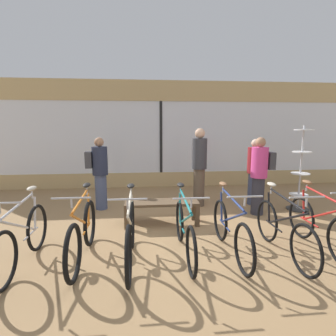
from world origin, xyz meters
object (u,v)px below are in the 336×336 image
object	(u,v)px
bicycle_center_left	(131,235)
display_bench	(162,205)
customer_near_rack	(99,171)
customer_mid_floor	(199,164)
bicycle_far_left	(23,239)
customer_by_window	(255,170)
bicycle_far_right	(320,226)
bicycle_center_right	(230,229)
bicycle_center	(185,231)
bicycle_right	(283,230)
bicycle_left	(83,233)
customer_near_bench	(260,173)
accessory_rack	(300,176)

from	to	relation	value
bicycle_center_left	display_bench	size ratio (longest dim) A/B	1.24
customer_near_rack	customer_mid_floor	bearing A→B (deg)	1.69
bicycle_far_left	customer_by_window	size ratio (longest dim) A/B	1.09
bicycle_far_right	bicycle_center_right	bearing A→B (deg)	179.67
bicycle_far_left	bicycle_center_left	distance (m)	1.44
bicycle_center_left	bicycle_center	world-z (taller)	bicycle_center_left
bicycle_center_right	customer_mid_floor	size ratio (longest dim) A/B	0.94
display_bench	customer_by_window	bearing A→B (deg)	24.84
bicycle_center	display_bench	world-z (taller)	bicycle_center
bicycle_center_right	customer_near_rack	xyz separation A→B (m)	(-2.24, 2.34, 0.50)
bicycle_right	customer_mid_floor	distance (m)	2.68
bicycle_center_left	display_bench	bearing A→B (deg)	69.47
bicycle_left	bicycle_center	distance (m)	1.44
customer_mid_floor	customer_near_bench	world-z (taller)	customer_mid_floor
bicycle_far_left	customer_near_bench	distance (m)	4.45
bicycle_right	customer_near_bench	distance (m)	1.89
bicycle_center_left	customer_mid_floor	world-z (taller)	customer_mid_floor
display_bench	customer_near_bench	bearing A→B (deg)	10.53
bicycle_right	customer_mid_floor	world-z (taller)	customer_mid_floor
bicycle_center	bicycle_right	distance (m)	1.43
accessory_rack	customer_by_window	size ratio (longest dim) A/B	1.20
bicycle_center	bicycle_left	bearing A→B (deg)	-179.85
bicycle_right	accessory_rack	size ratio (longest dim) A/B	0.91
bicycle_center_right	customer_near_bench	bearing A→B (deg)	54.78
bicycle_left	customer_near_bench	distance (m)	3.72
accessory_rack	bicycle_left	bearing A→B (deg)	-156.91
bicycle_center	customer_near_rack	world-z (taller)	customer_near_rack
display_bench	customer_mid_floor	bearing A→B (deg)	49.43
customer_mid_floor	customer_by_window	bearing A→B (deg)	-2.79
bicycle_center_right	bicycle_far_right	bearing A→B (deg)	-0.33
customer_near_rack	customer_near_bench	bearing A→B (deg)	-11.03
customer_by_window	customer_mid_floor	xyz separation A→B (m)	(-1.33, 0.06, 0.14)
bicycle_far_right	customer_by_window	distance (m)	2.39
bicycle_right	bicycle_center_left	bearing A→B (deg)	-179.54
bicycle_center_right	customer_by_window	xyz separation A→B (m)	(1.37, 2.34, 0.47)
accessory_rack	bicycle_center	bearing A→B (deg)	-147.45
bicycle_left	bicycle_center_right	world-z (taller)	bicycle_left
display_bench	customer_near_bench	xyz separation A→B (m)	(2.10, 0.39, 0.51)
bicycle_center_right	accessory_rack	size ratio (longest dim) A/B	0.91
display_bench	customer_by_window	size ratio (longest dim) A/B	0.89
bicycle_center_left	display_bench	world-z (taller)	bicycle_center_left
bicycle_center_left	customer_by_window	xyz separation A→B (m)	(2.81, 2.46, 0.44)
bicycle_center_left	customer_near_rack	world-z (taller)	customer_near_rack
bicycle_left	customer_by_window	distance (m)	4.21
accessory_rack	display_bench	bearing A→B (deg)	-169.32
bicycle_far_left	bicycle_left	distance (m)	0.77
bicycle_center	customer_near_rack	distance (m)	2.83
customer_mid_floor	customer_near_rack	bearing A→B (deg)	-178.31
bicycle_center_right	bicycle_far_right	distance (m)	1.39
customer_near_rack	customer_near_bench	world-z (taller)	customer_near_bench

